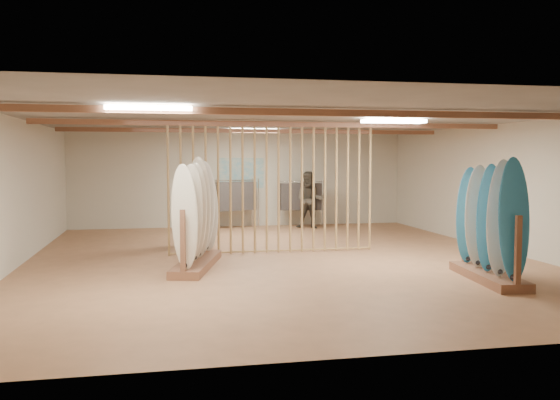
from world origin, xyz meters
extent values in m
plane|color=#B07A55|center=(0.00, 0.00, 0.00)|extent=(12.00, 12.00, 0.00)
plane|color=gray|center=(0.00, 0.00, 2.80)|extent=(12.00, 12.00, 0.00)
plane|color=beige|center=(0.00, 6.00, 1.40)|extent=(12.00, 0.00, 12.00)
plane|color=beige|center=(0.00, -6.00, 1.40)|extent=(12.00, 0.00, 12.00)
plane|color=beige|center=(-5.00, 0.00, 1.40)|extent=(0.00, 12.00, 12.00)
plane|color=beige|center=(5.00, 0.00, 1.40)|extent=(0.00, 12.00, 12.00)
cube|color=brown|center=(0.00, 0.00, 2.72)|extent=(9.50, 6.12, 0.10)
cube|color=white|center=(0.00, 0.00, 2.74)|extent=(1.20, 0.35, 0.06)
cylinder|color=tan|center=(-2.20, 0.80, 1.40)|extent=(0.05, 0.05, 2.78)
cylinder|color=tan|center=(-1.94, 0.80, 1.40)|extent=(0.05, 0.05, 2.78)
cylinder|color=tan|center=(-1.68, 0.80, 1.40)|extent=(0.05, 0.05, 2.78)
cylinder|color=tan|center=(-1.42, 0.80, 1.40)|extent=(0.05, 0.05, 2.78)
cylinder|color=tan|center=(-1.16, 0.80, 1.40)|extent=(0.05, 0.05, 2.78)
cylinder|color=tan|center=(-0.91, 0.80, 1.40)|extent=(0.05, 0.05, 2.78)
cylinder|color=tan|center=(-0.65, 0.80, 1.40)|extent=(0.05, 0.05, 2.78)
cylinder|color=tan|center=(-0.39, 0.80, 1.40)|extent=(0.05, 0.05, 2.78)
cylinder|color=tan|center=(-0.13, 0.80, 1.40)|extent=(0.05, 0.05, 2.78)
cylinder|color=tan|center=(0.13, 0.80, 1.40)|extent=(0.05, 0.05, 2.78)
cylinder|color=tan|center=(0.39, 0.80, 1.40)|extent=(0.05, 0.05, 2.78)
cylinder|color=tan|center=(0.65, 0.80, 1.40)|extent=(0.05, 0.05, 2.78)
cylinder|color=tan|center=(0.91, 0.80, 1.40)|extent=(0.05, 0.05, 2.78)
cylinder|color=tan|center=(1.16, 0.80, 1.40)|extent=(0.05, 0.05, 2.78)
cylinder|color=tan|center=(1.42, 0.80, 1.40)|extent=(0.05, 0.05, 2.78)
cylinder|color=tan|center=(1.68, 0.80, 1.40)|extent=(0.05, 0.05, 2.78)
cylinder|color=tan|center=(1.94, 0.80, 1.40)|extent=(0.05, 0.05, 2.78)
cylinder|color=tan|center=(2.20, 0.80, 1.40)|extent=(0.05, 0.05, 2.78)
cube|color=teal|center=(0.00, 5.98, 1.60)|extent=(1.40, 0.03, 0.90)
cube|color=brown|center=(-1.71, -0.61, 0.07)|extent=(1.14, 2.51, 0.15)
cylinder|color=black|center=(-1.71, -0.61, 0.99)|extent=(0.62, 2.33, 0.01)
ellipsoid|color=silver|center=(-1.97, -1.60, 1.06)|extent=(0.47, 0.18, 1.83)
ellipsoid|color=silver|center=(-1.86, -1.21, 1.06)|extent=(0.47, 0.18, 1.83)
ellipsoid|color=silver|center=(-1.76, -0.81, 1.06)|extent=(0.47, 0.18, 1.83)
ellipsoid|color=silver|center=(-1.66, -0.41, 1.06)|extent=(0.47, 0.18, 1.83)
ellipsoid|color=white|center=(-1.55, -0.01, 1.06)|extent=(0.47, 0.18, 1.83)
ellipsoid|color=white|center=(-1.45, 0.38, 1.06)|extent=(0.47, 0.18, 1.83)
cube|color=brown|center=(2.99, -2.76, 0.07)|extent=(0.76, 2.12, 0.15)
cylinder|color=black|center=(2.99, -2.76, 0.99)|extent=(0.23, 2.01, 0.01)
ellipsoid|color=#2D8CD1|center=(2.90, -3.59, 1.06)|extent=(0.48, 0.11, 1.83)
ellipsoid|color=white|center=(2.95, -3.18, 1.06)|extent=(0.48, 0.11, 1.83)
ellipsoid|color=#2D8CD1|center=(2.99, -2.76, 1.06)|extent=(0.48, 0.11, 1.83)
ellipsoid|color=silver|center=(3.04, -2.34, 1.06)|extent=(0.48, 0.11, 1.83)
ellipsoid|color=#2D8CD1|center=(3.08, -1.93, 1.06)|extent=(0.48, 0.11, 1.83)
cylinder|color=silver|center=(-0.25, 5.40, 1.40)|extent=(1.29, 0.47, 0.03)
cube|color=black|center=(-0.25, 5.40, 0.94)|extent=(1.30, 0.73, 0.82)
cylinder|color=silver|center=(-0.25, 5.40, 0.73)|extent=(0.03, 0.03, 1.45)
cylinder|color=silver|center=(1.72, 5.40, 1.35)|extent=(1.30, 0.16, 0.03)
cube|color=black|center=(1.72, 5.40, 0.91)|extent=(1.23, 0.44, 0.79)
cylinder|color=silver|center=(1.72, 5.40, 0.70)|extent=(0.03, 0.03, 1.39)
imported|color=#2B2A32|center=(-1.79, 2.23, 1.06)|extent=(0.93, 0.86, 2.12)
imported|color=#3F3931|center=(1.88, 4.99, 0.94)|extent=(1.11, 1.01, 1.88)
camera|label=1|loc=(-2.35, -11.65, 2.03)|focal=38.00mm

